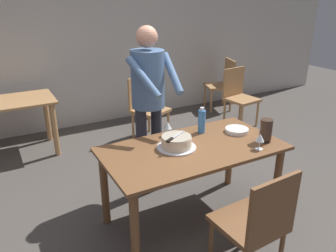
{
  "coord_description": "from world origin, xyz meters",
  "views": [
    {
      "loc": [
        -1.44,
        -2.18,
        1.99
      ],
      "look_at": [
        -0.13,
        0.2,
        0.9
      ],
      "focal_mm": 35.6,
      "sensor_mm": 36.0,
      "label": 1
    }
  ],
  "objects_px": {
    "background_chair_0": "(146,105)",
    "background_chair_1": "(222,82)",
    "water_bottle": "(202,121)",
    "background_table": "(14,113)",
    "wine_glass_near": "(260,138)",
    "background_chair_2": "(239,95)",
    "main_dining_table": "(193,159)",
    "hurricane_lamp": "(266,130)",
    "chair_near_side": "(256,222)",
    "cake_on_platter": "(176,142)",
    "person_cutting_cake": "(149,95)",
    "wine_glass_far": "(168,126)",
    "cake_knife": "(172,138)",
    "plate_stack": "(237,130)"
  },
  "relations": [
    {
      "from": "main_dining_table",
      "to": "background_chair_2",
      "type": "distance_m",
      "value": 2.64
    },
    {
      "from": "main_dining_table",
      "to": "water_bottle",
      "type": "distance_m",
      "value": 0.41
    },
    {
      "from": "cake_on_platter",
      "to": "background_table",
      "type": "height_order",
      "value": "cake_on_platter"
    },
    {
      "from": "cake_knife",
      "to": "wine_glass_far",
      "type": "bearing_deg",
      "value": 68.29
    },
    {
      "from": "cake_knife",
      "to": "cake_on_platter",
      "type": "bearing_deg",
      "value": 30.6
    },
    {
      "from": "wine_glass_far",
      "to": "chair_near_side",
      "type": "bearing_deg",
      "value": -84.59
    },
    {
      "from": "wine_glass_near",
      "to": "background_chair_2",
      "type": "relative_size",
      "value": 0.16
    },
    {
      "from": "background_chair_0",
      "to": "background_chair_1",
      "type": "distance_m",
      "value": 1.85
    },
    {
      "from": "cake_knife",
      "to": "wine_glass_near",
      "type": "relative_size",
      "value": 1.69
    },
    {
      "from": "background_chair_0",
      "to": "background_chair_2",
      "type": "relative_size",
      "value": 1.0
    },
    {
      "from": "person_cutting_cake",
      "to": "background_chair_0",
      "type": "height_order",
      "value": "person_cutting_cake"
    },
    {
      "from": "water_bottle",
      "to": "background_table",
      "type": "distance_m",
      "value": 2.53
    },
    {
      "from": "main_dining_table",
      "to": "wine_glass_near",
      "type": "height_order",
      "value": "wine_glass_near"
    },
    {
      "from": "wine_glass_near",
      "to": "hurricane_lamp",
      "type": "height_order",
      "value": "hurricane_lamp"
    },
    {
      "from": "cake_on_platter",
      "to": "plate_stack",
      "type": "height_order",
      "value": "cake_on_platter"
    },
    {
      "from": "plate_stack",
      "to": "background_chair_1",
      "type": "relative_size",
      "value": 0.24
    },
    {
      "from": "main_dining_table",
      "to": "wine_glass_near",
      "type": "distance_m",
      "value": 0.6
    },
    {
      "from": "cake_knife",
      "to": "chair_near_side",
      "type": "xyz_separation_m",
      "value": [
        0.22,
        -0.81,
        -0.37
      ]
    },
    {
      "from": "wine_glass_near",
      "to": "cake_on_platter",
      "type": "bearing_deg",
      "value": 149.28
    },
    {
      "from": "plate_stack",
      "to": "background_chair_1",
      "type": "height_order",
      "value": "background_chair_1"
    },
    {
      "from": "water_bottle",
      "to": "background_table",
      "type": "relative_size",
      "value": 0.25
    },
    {
      "from": "hurricane_lamp",
      "to": "background_chair_0",
      "type": "bearing_deg",
      "value": 94.33
    },
    {
      "from": "plate_stack",
      "to": "wine_glass_far",
      "type": "height_order",
      "value": "wine_glass_far"
    },
    {
      "from": "wine_glass_far",
      "to": "person_cutting_cake",
      "type": "xyz_separation_m",
      "value": [
        -0.04,
        0.31,
        0.22
      ]
    },
    {
      "from": "cake_on_platter",
      "to": "water_bottle",
      "type": "xyz_separation_m",
      "value": [
        0.38,
        0.18,
        0.06
      ]
    },
    {
      "from": "main_dining_table",
      "to": "cake_knife",
      "type": "distance_m",
      "value": 0.3
    },
    {
      "from": "main_dining_table",
      "to": "cake_on_platter",
      "type": "bearing_deg",
      "value": 158.2
    },
    {
      "from": "background_chair_2",
      "to": "background_chair_0",
      "type": "bearing_deg",
      "value": 172.14
    },
    {
      "from": "cake_knife",
      "to": "person_cutting_cake",
      "type": "height_order",
      "value": "person_cutting_cake"
    },
    {
      "from": "cake_knife",
      "to": "background_table",
      "type": "xyz_separation_m",
      "value": [
        -1.05,
        2.24,
        -0.29
      ]
    },
    {
      "from": "hurricane_lamp",
      "to": "cake_on_platter",
      "type": "bearing_deg",
      "value": 160.84
    },
    {
      "from": "cake_on_platter",
      "to": "background_chair_1",
      "type": "relative_size",
      "value": 0.38
    },
    {
      "from": "plate_stack",
      "to": "background_chair_1",
      "type": "xyz_separation_m",
      "value": [
        1.69,
        2.41,
        -0.28
      ]
    },
    {
      "from": "main_dining_table",
      "to": "plate_stack",
      "type": "bearing_deg",
      "value": 7.91
    },
    {
      "from": "wine_glass_far",
      "to": "chair_near_side",
      "type": "distance_m",
      "value": 1.17
    },
    {
      "from": "hurricane_lamp",
      "to": "chair_near_side",
      "type": "distance_m",
      "value": 0.91
    },
    {
      "from": "cake_knife",
      "to": "background_chair_1",
      "type": "bearing_deg",
      "value": 45.42
    },
    {
      "from": "plate_stack",
      "to": "cake_knife",
      "type": "bearing_deg",
      "value": -175.48
    },
    {
      "from": "background_chair_2",
      "to": "wine_glass_far",
      "type": "bearing_deg",
      "value": -145.45
    },
    {
      "from": "cake_on_platter",
      "to": "background_chair_0",
      "type": "bearing_deg",
      "value": 72.42
    },
    {
      "from": "cake_on_platter",
      "to": "person_cutting_cake",
      "type": "height_order",
      "value": "person_cutting_cake"
    },
    {
      "from": "plate_stack",
      "to": "wine_glass_far",
      "type": "relative_size",
      "value": 1.53
    },
    {
      "from": "hurricane_lamp",
      "to": "background_chair_1",
      "type": "distance_m",
      "value": 3.16
    },
    {
      "from": "cake_knife",
      "to": "hurricane_lamp",
      "type": "xyz_separation_m",
      "value": [
        0.82,
        -0.23,
        -0.01
      ]
    },
    {
      "from": "hurricane_lamp",
      "to": "background_chair_0",
      "type": "distance_m",
      "value": 2.19
    },
    {
      "from": "wine_glass_near",
      "to": "wine_glass_far",
      "type": "relative_size",
      "value": 1.0
    },
    {
      "from": "wine_glass_near",
      "to": "background_table",
      "type": "height_order",
      "value": "wine_glass_near"
    },
    {
      "from": "cake_knife",
      "to": "water_bottle",
      "type": "height_order",
      "value": "water_bottle"
    },
    {
      "from": "cake_on_platter",
      "to": "background_chair_2",
      "type": "distance_m",
      "value": 2.72
    },
    {
      "from": "wine_glass_far",
      "to": "chair_near_side",
      "type": "xyz_separation_m",
      "value": [
        0.11,
        -1.11,
        -0.36
      ]
    }
  ]
}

